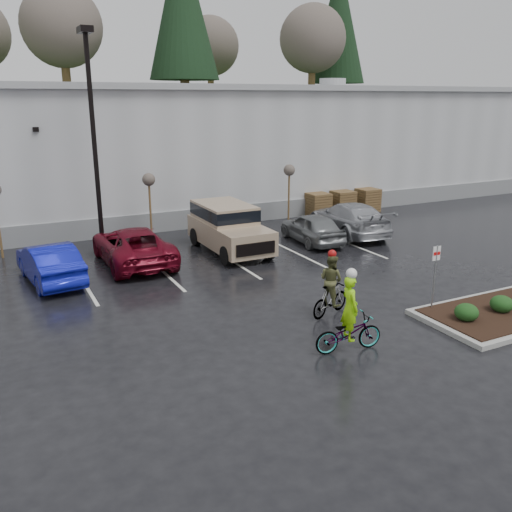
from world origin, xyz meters
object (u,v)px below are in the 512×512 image
cyclist_olive (331,291)px  pallet_stack_c (367,200)px  fire_lane_sign (435,270)px  cyclist_hivis (349,326)px  lamppost (92,119)px  pallet_stack_a (318,205)px  car_grey (312,228)px  suv_tan (230,229)px  car_blue (50,263)px  pallet_stack_b (342,202)px  car_red (133,246)px  car_far_silver (349,218)px  sapling_east (289,173)px  sapling_mid (149,183)px

cyclist_olive → pallet_stack_c: bearing=-61.1°
fire_lane_sign → cyclist_hivis: (-3.95, -1.00, -0.69)m
lamppost → cyclist_hivis: size_ratio=3.98×
pallet_stack_a → car_grey: car_grey is taller
cyclist_olive → suv_tan: bearing=-20.6°
car_blue → pallet_stack_b: bearing=-169.9°
cyclist_hivis → car_red: bearing=24.3°
fire_lane_sign → car_red: fire_lane_sign is taller
car_red → car_far_silver: size_ratio=0.99×
lamppost → cyclist_hivis: bearing=-73.2°
car_blue → car_red: bearing=-171.8°
lamppost → pallet_stack_b: size_ratio=6.83×
sapling_east → pallet_stack_b: 4.78m
car_far_silver → pallet_stack_c: bearing=-129.8°
car_red → car_grey: bearing=177.1°
car_blue → car_grey: (11.65, 0.49, -0.03)m
fire_lane_sign → cyclist_hivis: size_ratio=0.95×
car_far_silver → pallet_stack_b: bearing=-115.3°
car_far_silver → car_grey: bearing=18.8°
lamppost → sapling_east: size_ratio=2.88×
pallet_stack_b → car_far_silver: size_ratio=0.25×
lamppost → car_far_silver: (11.59, -2.19, -4.89)m
pallet_stack_c → fire_lane_sign: 16.07m
pallet_stack_a → cyclist_hivis: size_ratio=0.58×
pallet_stack_b → car_red: bearing=-162.2°
sapling_east → fire_lane_sign: bearing=-99.8°
car_blue → suv_tan: (7.56, 0.73, 0.30)m
car_red → car_far_silver: 10.83m
pallet_stack_b → cyclist_olive: 15.62m
sapling_east → car_far_silver: size_ratio=0.59×
sapling_east → pallet_stack_c: 6.42m
car_grey → car_far_silver: 2.55m
pallet_stack_b → car_grey: car_grey is taller
pallet_stack_b → fire_lane_sign: 15.23m
sapling_east → sapling_mid: bearing=180.0°
pallet_stack_b → cyclist_hivis: size_ratio=0.58×
car_red → cyclist_hivis: cyclist_hivis is taller
sapling_mid → suv_tan: 4.62m
fire_lane_sign → cyclist_olive: size_ratio=1.04×
lamppost → car_grey: lamppost is taller
pallet_stack_a → car_blue: 15.92m
pallet_stack_b → sapling_east: bearing=-166.6°
fire_lane_sign → pallet_stack_c: bearing=59.3°
car_red → suv_tan: 4.26m
pallet_stack_a → car_blue: car_blue is taller
sapling_mid → pallet_stack_b: (11.70, 1.00, -2.05)m
fire_lane_sign → car_blue: (-10.34, 8.59, -0.68)m
pallet_stack_b → fire_lane_sign: bearing=-114.9°
sapling_mid → fire_lane_sign: 13.92m
sapling_mid → cyclist_olive: (2.34, -11.50, -1.94)m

